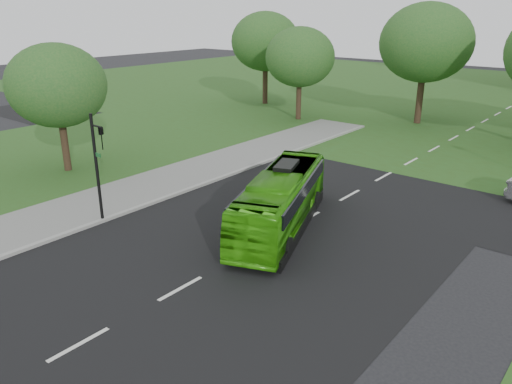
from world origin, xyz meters
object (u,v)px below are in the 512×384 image
tree_park_a (300,57)px  traffic_light (98,161)px  bus (281,201)px  tree_park_f (265,42)px  tree_park_b (426,43)px  tree_side_near (57,86)px

tree_park_a → traffic_light: (6.10, -24.48, -2.41)m
bus → traffic_light: (-6.60, -4.65, 1.67)m
tree_park_a → tree_park_f: (-7.15, 4.33, 0.81)m
tree_park_b → bus: (3.84, -24.95, -5.36)m
tree_park_b → tree_park_f: size_ratio=1.08×
tree_park_b → tree_park_f: 16.04m
tree_park_b → traffic_light: 29.96m
tree_side_near → tree_park_b: bearing=67.0°
tree_park_a → tree_park_b: size_ratio=0.80×
tree_park_f → traffic_light: 31.87m
tree_park_f → traffic_light: size_ratio=1.81×
tree_park_f → traffic_light: (13.25, -28.81, -3.23)m
tree_park_b → tree_park_a: bearing=-150.0°
traffic_light → bus: bearing=26.2°
tree_park_a → bus: (12.70, -19.83, -4.08)m
tree_park_f → bus: 31.65m
bus → tree_side_near: bearing=164.0°
tree_park_a → tree_park_b: bearing=30.0°
tree_park_b → tree_side_near: 28.64m
tree_side_near → traffic_light: 9.29m
tree_side_near → bus: 15.56m
tree_park_b → tree_side_near: tree_park_b is taller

